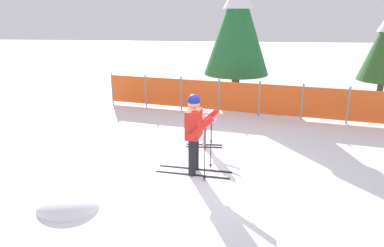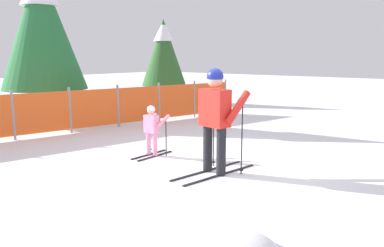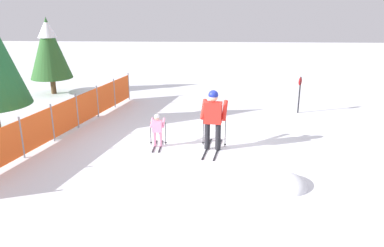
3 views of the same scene
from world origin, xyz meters
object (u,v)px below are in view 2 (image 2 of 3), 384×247
(skier_adult, at_px, (216,112))
(conifer_near, at_px, (164,52))
(skier_child, at_px, (152,127))
(safety_fence, at_px, (95,108))
(conifer_far, at_px, (42,26))

(skier_adult, xyz_separation_m, conifer_near, (6.40, 7.11, 1.06))
(skier_child, bearing_deg, safety_fence, 72.33)
(skier_child, xyz_separation_m, safety_fence, (0.92, 2.97, 0.01))
(conifer_near, bearing_deg, skier_adult, -132.03)
(safety_fence, xyz_separation_m, conifer_far, (-0.05, 2.21, 2.16))
(skier_child, xyz_separation_m, conifer_far, (0.87, 5.18, 2.17))
(conifer_far, bearing_deg, skier_child, -99.50)
(skier_child, height_order, conifer_near, conifer_near)
(skier_adult, height_order, safety_fence, skier_adult)
(skier_adult, bearing_deg, conifer_far, 90.40)
(safety_fence, distance_m, conifer_far, 3.09)
(skier_child, bearing_deg, skier_adult, -95.25)
(skier_child, bearing_deg, conifer_far, 80.07)
(skier_child, distance_m, conifer_near, 8.51)
(skier_adult, height_order, skier_child, skier_adult)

